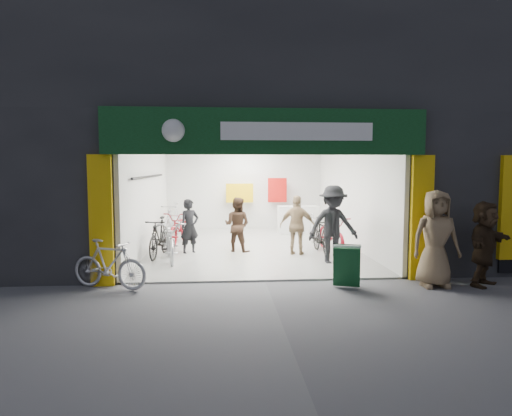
{
  "coord_description": "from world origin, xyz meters",
  "views": [
    {
      "loc": [
        -0.91,
        -9.16,
        2.36
      ],
      "look_at": [
        -0.07,
        1.5,
        1.39
      ],
      "focal_mm": 32.0,
      "sensor_mm": 36.0,
      "label": 1
    }
  ],
  "objects": [
    {
      "name": "bike_left_midfront",
      "position": [
        -2.5,
        2.71,
        0.53
      ],
      "size": [
        0.75,
        1.81,
        1.05
      ],
      "primitive_type": "imported",
      "rotation": [
        0.0,
        0.0,
        -0.15
      ],
      "color": "black",
      "rests_on": "ground"
    },
    {
      "name": "customer_c",
      "position": [
        1.8,
        1.58,
        0.96
      ],
      "size": [
        1.31,
        0.85,
        1.91
      ],
      "primitive_type": "imported",
      "rotation": [
        0.0,
        0.0,
        0.12
      ],
      "color": "black",
      "rests_on": "ground"
    },
    {
      "name": "pedestrian_far",
      "position": [
        4.29,
        -0.64,
        0.84
      ],
      "size": [
        1.53,
        1.38,
        1.69
      ],
      "primitive_type": "imported",
      "rotation": [
        0.0,
        0.0,
        0.69
      ],
      "color": "#322416",
      "rests_on": "ground"
    },
    {
      "name": "bike_left_back",
      "position": [
        -2.47,
        6.06,
        0.58
      ],
      "size": [
        0.93,
        2.01,
        1.17
      ],
      "primitive_type": "imported",
      "rotation": [
        0.0,
        0.0,
        -0.2
      ],
      "color": "#ADACB1",
      "rests_on": "ground"
    },
    {
      "name": "pedestrian_near",
      "position": [
        3.3,
        -0.62,
        0.96
      ],
      "size": [
        0.95,
        0.64,
        1.91
      ],
      "primitive_type": "imported",
      "rotation": [
        0.0,
        0.0,
        -0.03
      ],
      "color": "#7E6649",
      "rests_on": "ground"
    },
    {
      "name": "bike_left_midback",
      "position": [
        -2.15,
        4.71,
        0.5
      ],
      "size": [
        0.99,
        2.01,
        1.01
      ],
      "primitive_type": "imported",
      "rotation": [
        0.0,
        0.0,
        -0.17
      ],
      "color": "maroon",
      "rests_on": "ground"
    },
    {
      "name": "ground",
      "position": [
        0.0,
        0.0,
        0.0
      ],
      "size": [
        60.0,
        60.0,
        0.0
      ],
      "primitive_type": "plane",
      "color": "#56565B",
      "rests_on": "ground"
    },
    {
      "name": "parked_bike",
      "position": [
        -3.06,
        -0.3,
        0.48
      ],
      "size": [
        1.66,
        1.02,
        0.97
      ],
      "primitive_type": "imported",
      "rotation": [
        0.0,
        0.0,
        1.19
      ],
      "color": "silver",
      "rests_on": "ground"
    },
    {
      "name": "customer_a",
      "position": [
        -1.74,
        3.12,
        0.75
      ],
      "size": [
        0.65,
        0.59,
        1.5
      ],
      "primitive_type": "imported",
      "rotation": [
        0.0,
        0.0,
        0.56
      ],
      "color": "black",
      "rests_on": "ground"
    },
    {
      "name": "bike_right_back",
      "position": [
        1.87,
        4.08,
        0.48
      ],
      "size": [
        0.54,
        1.63,
        0.97
      ],
      "primitive_type": "imported",
      "rotation": [
        0.0,
        0.0,
        -0.05
      ],
      "color": "silver",
      "rests_on": "ground"
    },
    {
      "name": "bike_left_front",
      "position": [
        -2.16,
        2.21,
        0.51
      ],
      "size": [
        1.0,
        2.04,
        1.03
      ],
      "primitive_type": "imported",
      "rotation": [
        0.0,
        0.0,
        0.17
      ],
      "color": "#B2B3B7",
      "rests_on": "ground"
    },
    {
      "name": "bike_right_front",
      "position": [
        1.8,
        2.82,
        0.49
      ],
      "size": [
        0.55,
        1.67,
        0.99
      ],
      "primitive_type": "imported",
      "rotation": [
        0.0,
        0.0,
        0.05
      ],
      "color": "black",
      "rests_on": "ground"
    },
    {
      "name": "customer_d",
      "position": [
        1.11,
        2.65,
        0.81
      ],
      "size": [
        1.02,
        0.67,
        1.61
      ],
      "primitive_type": "imported",
      "rotation": [
        0.0,
        0.0,
        2.83
      ],
      "color": "#9A7E59",
      "rests_on": "ground"
    },
    {
      "name": "bike_right_mid",
      "position": [
        2.14,
        3.08,
        0.51
      ],
      "size": [
        0.87,
        1.98,
        1.01
      ],
      "primitive_type": "imported",
      "rotation": [
        0.0,
        0.0,
        0.11
      ],
      "color": "maroon",
      "rests_on": "ground"
    },
    {
      "name": "building",
      "position": [
        0.91,
        4.99,
        4.31
      ],
      "size": [
        17.0,
        10.27,
        8.0
      ],
      "color": "#232326",
      "rests_on": "ground"
    },
    {
      "name": "customer_b",
      "position": [
        -0.46,
        3.28,
        0.76
      ],
      "size": [
        0.91,
        0.83,
        1.53
      ],
      "primitive_type": "imported",
      "rotation": [
        0.0,
        0.0,
        2.73
      ],
      "color": "#3B271A",
      "rests_on": "ground"
    },
    {
      "name": "sandwich_board",
      "position": [
        1.57,
        -0.5,
        0.44
      ],
      "size": [
        0.65,
        0.66,
        0.8
      ],
      "rotation": [
        0.0,
        0.0,
        -0.32
      ],
      "color": "#104320",
      "rests_on": "ground"
    }
  ]
}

